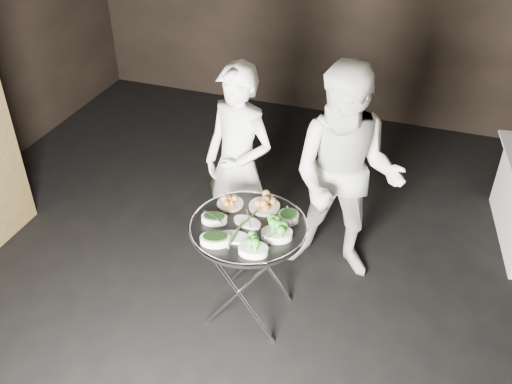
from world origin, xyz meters
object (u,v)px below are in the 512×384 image
(serving_tray, at_px, (248,227))
(waiter_right, at_px, (346,177))
(tray_stand, at_px, (249,267))
(waiter_left, at_px, (239,165))

(serving_tray, bearing_deg, waiter_right, 54.36)
(tray_stand, xyz_separation_m, waiter_left, (-0.31, 0.65, 0.36))
(tray_stand, bearing_deg, waiter_right, 54.36)
(serving_tray, relative_size, waiter_right, 0.46)
(serving_tray, xyz_separation_m, waiter_right, (0.48, 0.67, 0.07))
(waiter_left, xyz_separation_m, waiter_right, (0.80, 0.03, 0.05))
(serving_tray, bearing_deg, waiter_left, 115.65)
(tray_stand, height_order, waiter_right, waiter_right)
(tray_stand, xyz_separation_m, waiter_right, (0.48, 0.67, 0.41))
(waiter_right, bearing_deg, tray_stand, -127.11)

